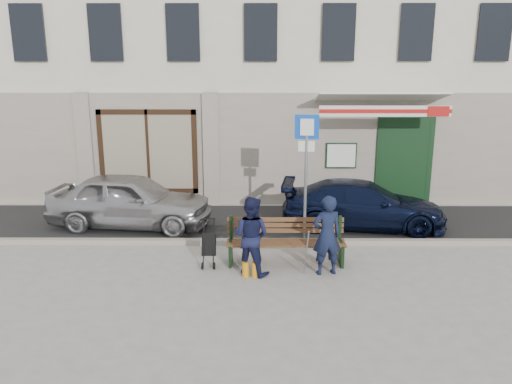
{
  "coord_description": "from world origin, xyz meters",
  "views": [
    {
      "loc": [
        -0.04,
        -9.15,
        3.91
      ],
      "look_at": [
        -0.11,
        1.6,
        1.2
      ],
      "focal_mm": 35.0,
      "sensor_mm": 36.0,
      "label": 1
    }
  ],
  "objects_px": {
    "car_silver": "(130,200)",
    "car_navy": "(363,205)",
    "bench": "(284,242)",
    "parking_sign": "(306,157)",
    "man": "(327,235)",
    "woman": "(251,236)",
    "stroller": "(209,246)"
  },
  "relations": [
    {
      "from": "bench",
      "to": "stroller",
      "type": "relative_size",
      "value": 2.5
    },
    {
      "from": "car_navy",
      "to": "stroller",
      "type": "xyz_separation_m",
      "value": [
        -3.59,
        -2.53,
        -0.16
      ]
    },
    {
      "from": "parking_sign",
      "to": "bench",
      "type": "distance_m",
      "value": 2.15
    },
    {
      "from": "car_silver",
      "to": "bench",
      "type": "relative_size",
      "value": 1.67
    },
    {
      "from": "car_silver",
      "to": "stroller",
      "type": "height_order",
      "value": "car_silver"
    },
    {
      "from": "car_navy",
      "to": "man",
      "type": "xyz_separation_m",
      "value": [
        -1.29,
        -2.91,
        0.2
      ]
    },
    {
      "from": "parking_sign",
      "to": "stroller",
      "type": "relative_size",
      "value": 3.0
    },
    {
      "from": "bench",
      "to": "car_silver",
      "type": "bearing_deg",
      "value": 147.05
    },
    {
      "from": "man",
      "to": "stroller",
      "type": "height_order",
      "value": "man"
    },
    {
      "from": "parking_sign",
      "to": "man",
      "type": "height_order",
      "value": "parking_sign"
    },
    {
      "from": "man",
      "to": "woman",
      "type": "distance_m",
      "value": 1.45
    },
    {
      "from": "bench",
      "to": "man",
      "type": "distance_m",
      "value": 1.0
    },
    {
      "from": "car_navy",
      "to": "stroller",
      "type": "distance_m",
      "value": 4.39
    },
    {
      "from": "car_silver",
      "to": "man",
      "type": "xyz_separation_m",
      "value": [
        4.49,
        -2.9,
        0.1
      ]
    },
    {
      "from": "man",
      "to": "stroller",
      "type": "relative_size",
      "value": 1.63
    },
    {
      "from": "car_silver",
      "to": "man",
      "type": "relative_size",
      "value": 2.56
    },
    {
      "from": "car_navy",
      "to": "stroller",
      "type": "relative_size",
      "value": 4.17
    },
    {
      "from": "parking_sign",
      "to": "woman",
      "type": "height_order",
      "value": "parking_sign"
    },
    {
      "from": "car_silver",
      "to": "parking_sign",
      "type": "height_order",
      "value": "parking_sign"
    },
    {
      "from": "woman",
      "to": "stroller",
      "type": "height_order",
      "value": "woman"
    },
    {
      "from": "parking_sign",
      "to": "bench",
      "type": "height_order",
      "value": "parking_sign"
    },
    {
      "from": "car_silver",
      "to": "bench",
      "type": "xyz_separation_m",
      "value": [
        3.7,
        -2.4,
        -0.22
      ]
    },
    {
      "from": "car_navy",
      "to": "man",
      "type": "relative_size",
      "value": 2.56
    },
    {
      "from": "parking_sign",
      "to": "bench",
      "type": "relative_size",
      "value": 1.2
    },
    {
      "from": "parking_sign",
      "to": "man",
      "type": "xyz_separation_m",
      "value": [
        0.24,
        -1.95,
        -1.17
      ]
    },
    {
      "from": "bench",
      "to": "parking_sign",
      "type": "bearing_deg",
      "value": 69.07
    },
    {
      "from": "man",
      "to": "woman",
      "type": "height_order",
      "value": "man"
    },
    {
      "from": "car_silver",
      "to": "car_navy",
      "type": "relative_size",
      "value": 1.0
    },
    {
      "from": "bench",
      "to": "man",
      "type": "bearing_deg",
      "value": -32.35
    },
    {
      "from": "woman",
      "to": "stroller",
      "type": "bearing_deg",
      "value": -0.35
    },
    {
      "from": "car_navy",
      "to": "woman",
      "type": "xyz_separation_m",
      "value": [
        -2.74,
        -2.91,
        0.19
      ]
    },
    {
      "from": "man",
      "to": "woman",
      "type": "xyz_separation_m",
      "value": [
        -1.45,
        0.0,
        -0.01
      ]
    }
  ]
}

